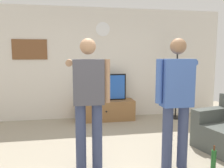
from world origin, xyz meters
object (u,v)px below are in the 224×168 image
at_px(framed_picture, 30,49).
at_px(television, 105,87).
at_px(person_standing_nearer_lamp, 88,96).
at_px(wall_clock, 103,29).
at_px(beverage_bottle, 214,159).
at_px(tv_stand, 105,110).
at_px(floor_lamp, 177,61).
at_px(person_standing_nearer_couch, 176,96).

bearing_deg(framed_picture, television, -8.24).
xyz_separation_m(television, person_standing_nearer_lamp, (-0.56, -2.35, 0.21)).
bearing_deg(wall_clock, beverage_bottle, -69.28).
bearing_deg(television, wall_clock, 90.00).
bearing_deg(tv_stand, person_standing_nearer_lamp, -103.72).
bearing_deg(floor_lamp, person_standing_nearer_lamp, -136.96).
bearing_deg(person_standing_nearer_couch, tv_stand, 103.57).
height_order(tv_stand, person_standing_nearer_lamp, person_standing_nearer_lamp).
height_order(tv_stand, wall_clock, wall_clock).
relative_size(framed_picture, person_standing_nearer_lamp, 0.44).
distance_m(tv_stand, beverage_bottle, 2.86).
bearing_deg(framed_picture, wall_clock, -0.17).
relative_size(person_standing_nearer_couch, beverage_bottle, 5.30).
xyz_separation_m(television, framed_picture, (-1.72, 0.25, 0.89)).
bearing_deg(framed_picture, floor_lamp, -7.09).
xyz_separation_m(television, wall_clock, (0.00, 0.24, 1.39)).
bearing_deg(person_standing_nearer_couch, floor_lamp, 63.84).
height_order(wall_clock, framed_picture, wall_clock).
distance_m(television, wall_clock, 1.41).
distance_m(floor_lamp, person_standing_nearer_lamp, 3.20).
bearing_deg(tv_stand, floor_lamp, -4.45).
distance_m(person_standing_nearer_lamp, beverage_bottle, 1.91).
bearing_deg(floor_lamp, tv_stand, 175.55).
xyz_separation_m(person_standing_nearer_lamp, person_standing_nearer_couch, (1.16, -0.19, 0.00)).
distance_m(framed_picture, person_standing_nearer_lamp, 2.92).
xyz_separation_m(television, person_standing_nearer_couch, (0.60, -2.53, 0.21)).
xyz_separation_m(wall_clock, floor_lamp, (1.76, -0.43, -0.77)).
distance_m(framed_picture, floor_lamp, 3.51).
relative_size(television, framed_picture, 1.32).
height_order(person_standing_nearer_lamp, beverage_bottle, person_standing_nearer_lamp).
relative_size(tv_stand, beverage_bottle, 4.19).
height_order(television, person_standing_nearer_couch, person_standing_nearer_couch).
distance_m(framed_picture, beverage_bottle, 4.36).
relative_size(tv_stand, person_standing_nearer_lamp, 0.79).
bearing_deg(framed_picture, person_standing_nearer_lamp, -66.00).
bearing_deg(beverage_bottle, framed_picture, 133.91).
distance_m(tv_stand, person_standing_nearer_lamp, 2.49).
height_order(person_standing_nearer_lamp, person_standing_nearer_couch, person_standing_nearer_couch).
bearing_deg(wall_clock, television, -90.00).
bearing_deg(beverage_bottle, person_standing_nearer_couch, 163.39).
relative_size(framed_picture, beverage_bottle, 2.34).
bearing_deg(person_standing_nearer_couch, person_standing_nearer_lamp, 170.84).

